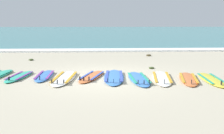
{
  "coord_description": "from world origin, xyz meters",
  "views": [
    {
      "loc": [
        -0.21,
        -8.88,
        1.84
      ],
      "look_at": [
        0.29,
        0.6,
        0.25
      ],
      "focal_mm": 44.77,
      "sensor_mm": 36.0,
      "label": 1
    }
  ],
  "objects_px": {
    "surfboard_8": "(188,79)",
    "surfboard_6": "(139,79)",
    "surfboard_2": "(45,76)",
    "surfboard_3": "(64,78)",
    "surfboard_5": "(114,77)",
    "surfboard_7": "(162,78)",
    "surfboard_1": "(19,76)",
    "surfboard_9": "(211,79)",
    "surfboard_4": "(92,76)"
  },
  "relations": [
    {
      "from": "surfboard_3",
      "to": "surfboard_6",
      "type": "relative_size",
      "value": 1.1
    },
    {
      "from": "surfboard_9",
      "to": "surfboard_6",
      "type": "bearing_deg",
      "value": 174.22
    },
    {
      "from": "surfboard_1",
      "to": "surfboard_9",
      "type": "relative_size",
      "value": 0.9
    },
    {
      "from": "surfboard_5",
      "to": "surfboard_9",
      "type": "distance_m",
      "value": 3.04
    },
    {
      "from": "surfboard_7",
      "to": "surfboard_6",
      "type": "bearing_deg",
      "value": -174.77
    },
    {
      "from": "surfboard_2",
      "to": "surfboard_9",
      "type": "xyz_separation_m",
      "value": [
        5.27,
        -0.87,
        -0.0
      ]
    },
    {
      "from": "surfboard_2",
      "to": "surfboard_9",
      "type": "relative_size",
      "value": 0.9
    },
    {
      "from": "surfboard_3",
      "to": "surfboard_5",
      "type": "height_order",
      "value": "same"
    },
    {
      "from": "surfboard_2",
      "to": "surfboard_5",
      "type": "relative_size",
      "value": 0.78
    },
    {
      "from": "surfboard_1",
      "to": "surfboard_6",
      "type": "xyz_separation_m",
      "value": [
        3.84,
        -0.56,
        0.0
      ]
    },
    {
      "from": "surfboard_8",
      "to": "surfboard_9",
      "type": "height_order",
      "value": "same"
    },
    {
      "from": "surfboard_1",
      "to": "surfboard_2",
      "type": "relative_size",
      "value": 0.99
    },
    {
      "from": "surfboard_5",
      "to": "surfboard_7",
      "type": "bearing_deg",
      "value": -10.05
    },
    {
      "from": "surfboard_2",
      "to": "surfboard_6",
      "type": "bearing_deg",
      "value": -11.93
    },
    {
      "from": "surfboard_5",
      "to": "surfboard_2",
      "type": "bearing_deg",
      "value": 172.36
    },
    {
      "from": "surfboard_4",
      "to": "surfboard_5",
      "type": "bearing_deg",
      "value": -8.56
    },
    {
      "from": "surfboard_8",
      "to": "surfboard_2",
      "type": "bearing_deg",
      "value": 170.94
    },
    {
      "from": "surfboard_5",
      "to": "surfboard_8",
      "type": "distance_m",
      "value": 2.35
    },
    {
      "from": "surfboard_2",
      "to": "surfboard_3",
      "type": "height_order",
      "value": "same"
    },
    {
      "from": "surfboard_2",
      "to": "surfboard_6",
      "type": "relative_size",
      "value": 0.88
    },
    {
      "from": "surfboard_4",
      "to": "surfboard_3",
      "type": "bearing_deg",
      "value": -166.72
    },
    {
      "from": "surfboard_3",
      "to": "surfboard_7",
      "type": "height_order",
      "value": "same"
    },
    {
      "from": "surfboard_3",
      "to": "surfboard_6",
      "type": "distance_m",
      "value": 2.35
    },
    {
      "from": "surfboard_1",
      "to": "surfboard_8",
      "type": "bearing_deg",
      "value": -6.91
    },
    {
      "from": "surfboard_3",
      "to": "surfboard_9",
      "type": "xyz_separation_m",
      "value": [
        4.57,
        -0.47,
        -0.0
      ]
    },
    {
      "from": "surfboard_2",
      "to": "surfboard_3",
      "type": "relative_size",
      "value": 0.8
    },
    {
      "from": "surfboard_5",
      "to": "surfboard_1",
      "type": "bearing_deg",
      "value": 175.79
    },
    {
      "from": "surfboard_5",
      "to": "surfboard_7",
      "type": "relative_size",
      "value": 1.07
    },
    {
      "from": "surfboard_3",
      "to": "surfboard_7",
      "type": "bearing_deg",
      "value": -3.17
    },
    {
      "from": "surfboard_3",
      "to": "surfboard_9",
      "type": "relative_size",
      "value": 1.13
    },
    {
      "from": "surfboard_6",
      "to": "surfboard_7",
      "type": "height_order",
      "value": "same"
    },
    {
      "from": "surfboard_7",
      "to": "surfboard_4",
      "type": "bearing_deg",
      "value": 170.43
    },
    {
      "from": "surfboard_3",
      "to": "surfboard_6",
      "type": "xyz_separation_m",
      "value": [
        2.34,
        -0.24,
        0.0
      ]
    },
    {
      "from": "surfboard_2",
      "to": "surfboard_7",
      "type": "xyz_separation_m",
      "value": [
        3.79,
        -0.57,
        -0.0
      ]
    },
    {
      "from": "surfboard_2",
      "to": "surfboard_3",
      "type": "distance_m",
      "value": 0.81
    },
    {
      "from": "surfboard_2",
      "to": "surfboard_4",
      "type": "height_order",
      "value": "same"
    },
    {
      "from": "surfboard_1",
      "to": "surfboard_6",
      "type": "distance_m",
      "value": 3.88
    },
    {
      "from": "surfboard_4",
      "to": "surfboard_5",
      "type": "xyz_separation_m",
      "value": [
        0.72,
        -0.11,
        -0.0
      ]
    },
    {
      "from": "surfboard_1",
      "to": "surfboard_3",
      "type": "distance_m",
      "value": 1.53
    },
    {
      "from": "surfboard_1",
      "to": "surfboard_3",
      "type": "height_order",
      "value": "same"
    },
    {
      "from": "surfboard_1",
      "to": "surfboard_2",
      "type": "distance_m",
      "value": 0.8
    },
    {
      "from": "surfboard_6",
      "to": "surfboard_8",
      "type": "distance_m",
      "value": 1.56
    },
    {
      "from": "surfboard_2",
      "to": "surfboard_5",
      "type": "bearing_deg",
      "value": -7.64
    },
    {
      "from": "surfboard_5",
      "to": "surfboard_9",
      "type": "height_order",
      "value": "same"
    },
    {
      "from": "surfboard_4",
      "to": "surfboard_8",
      "type": "height_order",
      "value": "same"
    },
    {
      "from": "surfboard_5",
      "to": "surfboard_8",
      "type": "xyz_separation_m",
      "value": [
        2.31,
        -0.43,
        -0.0
      ]
    },
    {
      "from": "surfboard_4",
      "to": "surfboard_5",
      "type": "height_order",
      "value": "same"
    },
    {
      "from": "surfboard_4",
      "to": "surfboard_1",
      "type": "bearing_deg",
      "value": 177.12
    },
    {
      "from": "surfboard_1",
      "to": "surfboard_3",
      "type": "relative_size",
      "value": 0.79
    },
    {
      "from": "surfboard_8",
      "to": "surfboard_6",
      "type": "bearing_deg",
      "value": 176.67
    }
  ]
}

